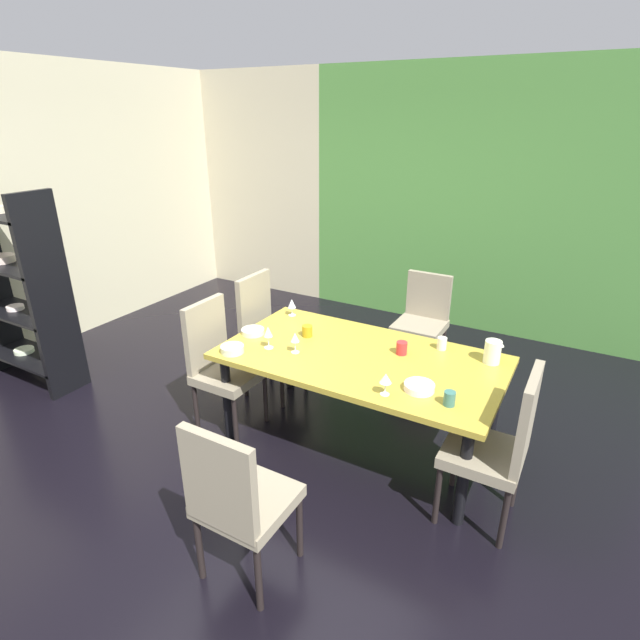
% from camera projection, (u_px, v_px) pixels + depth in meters
% --- Properties ---
extents(ground_plane, '(5.95, 5.82, 0.02)m').
position_uv_depth(ground_plane, '(265.00, 431.00, 3.92)').
color(ground_plane, black).
extents(back_panel_interior, '(1.87, 0.10, 2.80)m').
position_uv_depth(back_panel_interior, '(260.00, 186.00, 6.59)').
color(back_panel_interior, beige).
rests_on(back_panel_interior, ground_plane).
extents(garden_window_panel, '(4.08, 0.10, 2.80)m').
position_uv_depth(garden_window_panel, '(490.00, 205.00, 5.24)').
color(garden_window_panel, '#4D8A3D').
rests_on(garden_window_panel, ground_plane).
extents(left_interior_panel, '(0.10, 5.82, 2.80)m').
position_uv_depth(left_interior_panel, '(5.00, 216.00, 4.70)').
color(left_interior_panel, beige).
rests_on(left_interior_panel, ground_plane).
extents(dining_table, '(1.96, 1.05, 0.73)m').
position_uv_depth(dining_table, '(360.00, 364.00, 3.53)').
color(dining_table, gold).
rests_on(dining_table, ground_plane).
extents(chair_left_far, '(0.45, 0.44, 1.05)m').
position_uv_depth(chair_left_far, '(266.00, 331.00, 4.28)').
color(chair_left_far, gray).
rests_on(chair_left_far, ground_plane).
extents(chair_left_near, '(0.45, 0.44, 1.02)m').
position_uv_depth(chair_left_near, '(219.00, 361.00, 3.79)').
color(chair_left_near, gray).
rests_on(chair_left_near, ground_plane).
extents(chair_head_near, '(0.44, 0.44, 0.98)m').
position_uv_depth(chair_head_near, '(237.00, 498.00, 2.47)').
color(chair_head_near, gray).
rests_on(chair_head_near, ground_plane).
extents(chair_right_near, '(0.44, 0.44, 1.03)m').
position_uv_depth(chair_right_near, '(500.00, 443.00, 2.85)').
color(chair_right_near, gray).
rests_on(chair_right_near, ground_plane).
extents(chair_head_far, '(0.44, 0.45, 0.92)m').
position_uv_depth(chair_head_far, '(423.00, 317.00, 4.68)').
color(chair_head_far, gray).
rests_on(chair_head_far, ground_plane).
extents(display_shelf, '(1.00, 0.37, 1.75)m').
position_uv_depth(display_shelf, '(17.00, 288.00, 4.34)').
color(display_shelf, black).
rests_on(display_shelf, ground_plane).
extents(wine_glass_north, '(0.07, 0.07, 0.14)m').
position_uv_depth(wine_glass_north, '(292.00, 304.00, 4.15)').
color(wine_glass_north, silver).
rests_on(wine_glass_north, dining_table).
extents(wine_glass_south, '(0.06, 0.06, 0.15)m').
position_uv_depth(wine_glass_south, '(295.00, 338.00, 3.50)').
color(wine_glass_south, silver).
rests_on(wine_glass_south, dining_table).
extents(wine_glass_right, '(0.07, 0.07, 0.17)m').
position_uv_depth(wine_glass_right, '(268.00, 333.00, 3.56)').
color(wine_glass_right, silver).
rests_on(wine_glass_right, dining_table).
extents(wine_glass_near_shelf, '(0.07, 0.07, 0.14)m').
position_uv_depth(wine_glass_near_shelf, '(386.00, 379.00, 2.98)').
color(wine_glass_near_shelf, silver).
rests_on(wine_glass_near_shelf, dining_table).
extents(serving_bowl_near_window, '(0.18, 0.18, 0.04)m').
position_uv_depth(serving_bowl_near_window, '(253.00, 331.00, 3.83)').
color(serving_bowl_near_window, beige).
rests_on(serving_bowl_near_window, dining_table).
extents(serving_bowl_rear, '(0.19, 0.19, 0.04)m').
position_uv_depth(serving_bowl_rear, '(419.00, 387.00, 3.06)').
color(serving_bowl_rear, white).
rests_on(serving_bowl_rear, dining_table).
extents(serving_bowl_left, '(0.17, 0.17, 0.05)m').
position_uv_depth(serving_bowl_left, '(232.00, 349.00, 3.53)').
color(serving_bowl_left, beige).
rests_on(serving_bowl_left, dining_table).
extents(cup_east, '(0.08, 0.08, 0.09)m').
position_uv_depth(cup_east, '(402.00, 348.00, 3.50)').
color(cup_east, red).
rests_on(cup_east, dining_table).
extents(cup_west, '(0.07, 0.07, 0.09)m').
position_uv_depth(cup_west, '(449.00, 399.00, 2.89)').
color(cup_west, '#396C64').
rests_on(cup_west, dining_table).
extents(cup_center, '(0.08, 0.08, 0.09)m').
position_uv_depth(cup_center, '(307.00, 331.00, 3.78)').
color(cup_center, '#AA8816').
rests_on(cup_center, dining_table).
extents(cup_corner, '(0.07, 0.07, 0.09)m').
position_uv_depth(cup_corner, '(442.00, 343.00, 3.58)').
color(cup_corner, '#EDE5CE').
rests_on(cup_corner, dining_table).
extents(pitcher_front, '(0.13, 0.11, 0.16)m').
position_uv_depth(pitcher_front, '(493.00, 352.00, 3.37)').
color(pitcher_front, white).
rests_on(pitcher_front, dining_table).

